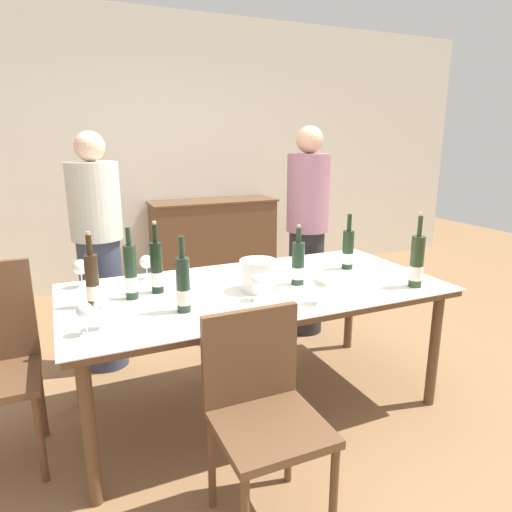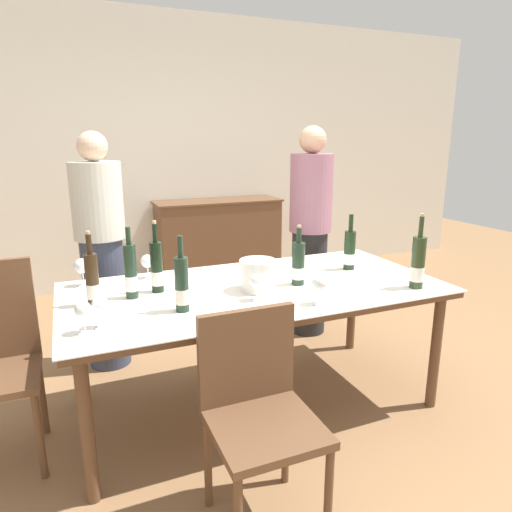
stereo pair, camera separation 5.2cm
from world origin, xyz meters
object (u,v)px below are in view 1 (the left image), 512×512
wine_glass_0 (258,282)px  person_guest_left (307,233)px  wine_bottle_5 (298,264)px  wine_glass_4 (146,263)px  person_host (99,255)px  dining_table (256,297)px  sideboard_cabinet (214,242)px  wine_glass_2 (320,284)px  wine_glass_1 (81,268)px  wine_glass_5 (85,312)px  wine_bottle_2 (417,263)px  wine_glass_3 (102,307)px  ice_bucket (258,274)px  chair_near_front (261,403)px  wine_bottle_0 (92,281)px  wine_bottle_4 (348,250)px  wine_bottle_1 (183,286)px  wine_bottle_6 (131,274)px  wine_bottle_3 (157,269)px

wine_glass_0 → person_guest_left: 1.37m
wine_bottle_5 → wine_glass_4: (-0.77, 0.45, -0.02)m
person_host → dining_table: bearing=-49.3°
sideboard_cabinet → wine_glass_4: bearing=-118.7°
wine_glass_2 → wine_glass_4: size_ratio=1.05×
wine_bottle_5 → wine_glass_1: bearing=158.5°
dining_table → wine_glass_5: wine_glass_5 is taller
person_host → person_guest_left: person_guest_left is taller
wine_bottle_2 → wine_glass_3: bearing=176.7°
wine_glass_5 → person_host: (0.17, 1.17, -0.04)m
ice_bucket → person_guest_left: 1.21m
chair_near_front → wine_bottle_5: bearing=51.9°
wine_bottle_0 → wine_bottle_5: (1.10, -0.10, -0.01)m
wine_bottle_4 → wine_glass_3: (-1.54, -0.36, -0.02)m
wine_bottle_0 → wine_glass_4: 0.48m
sideboard_cabinet → wine_bottle_2: bearing=-84.6°
wine_bottle_1 → wine_bottle_5: size_ratio=1.08×
wine_bottle_2 → wine_bottle_6: wine_bottle_2 is taller
wine_bottle_5 → dining_table: bearing=168.3°
sideboard_cabinet → wine_glass_4: sideboard_cabinet is taller
wine_glass_1 → wine_bottle_0: bearing=-84.3°
wine_glass_3 → wine_bottle_4: bearing=13.3°
wine_glass_1 → person_guest_left: person_guest_left is taller
wine_glass_2 → chair_near_front: bearing=-142.9°
ice_bucket → wine_glass_2: 0.38m
ice_bucket → wine_bottle_4: (0.70, 0.16, 0.03)m
wine_glass_5 → person_guest_left: size_ratio=0.09×
wine_glass_3 → person_guest_left: (1.66, 1.10, -0.02)m
wine_bottle_5 → wine_glass_0: (-0.32, -0.15, -0.02)m
wine_bottle_4 → chair_near_front: size_ratio=0.40×
ice_bucket → wine_bottle_0: bearing=173.0°
wine_bottle_0 → wine_glass_1: 0.35m
wine_bottle_2 → wine_bottle_6: size_ratio=1.11×
wine_glass_0 → wine_glass_3: bearing=-175.6°
wine_bottle_5 → wine_bottle_4: bearing=18.8°
wine_glass_2 → wine_glass_3: wine_glass_2 is taller
ice_bucket → person_guest_left: bearing=47.2°
wine_glass_5 → chair_near_front: bearing=-36.6°
wine_bottle_3 → wine_glass_0: bearing=-36.7°
wine_bottle_4 → wine_glass_5: size_ratio=2.46×
dining_table → wine_bottle_5: 0.30m
wine_bottle_6 → sideboard_cabinet: bearing=62.0°
ice_bucket → chair_near_front: (-0.30, -0.70, -0.32)m
wine_bottle_2 → person_guest_left: (-0.01, 1.19, -0.05)m
wine_bottle_4 → person_host: person_host is taller
wine_bottle_0 → wine_glass_0: 0.82m
wine_bottle_1 → wine_glass_0: wine_bottle_1 is taller
wine_bottle_1 → wine_bottle_5: bearing=12.0°
wine_bottle_0 → wine_bottle_4: size_ratio=1.07×
wine_bottle_2 → wine_glass_1: wine_bottle_2 is taller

